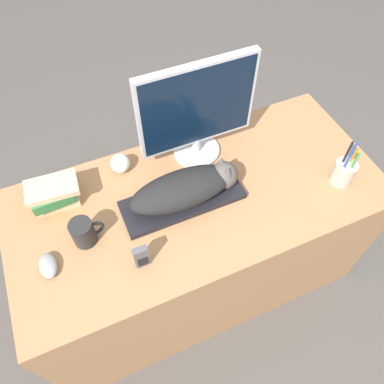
% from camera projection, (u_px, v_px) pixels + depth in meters
% --- Properties ---
extents(ground_plane, '(12.00, 12.00, 0.00)m').
position_uv_depth(ground_plane, '(224.00, 331.00, 1.85)').
color(ground_plane, '#4C4742').
extents(desk, '(1.46, 0.68, 0.73)m').
position_uv_depth(desk, '(197.00, 241.00, 1.74)').
color(desk, '#9E7047').
rests_on(desk, ground_plane).
extents(keyboard, '(0.46, 0.17, 0.02)m').
position_uv_depth(keyboard, '(183.00, 200.00, 1.42)').
color(keyboard, black).
rests_on(keyboard, desk).
extents(cat, '(0.42, 0.16, 0.12)m').
position_uv_depth(cat, '(189.00, 187.00, 1.37)').
color(cat, black).
rests_on(cat, keyboard).
extents(monitor, '(0.46, 0.19, 0.43)m').
position_uv_depth(monitor, '(197.00, 110.00, 1.39)').
color(monitor, '#B7B7BC').
rests_on(monitor, desk).
extents(computer_mouse, '(0.06, 0.10, 0.04)m').
position_uv_depth(computer_mouse, '(48.00, 266.00, 1.25)').
color(computer_mouse, gray).
rests_on(computer_mouse, desk).
extents(coffee_mug, '(0.12, 0.08, 0.10)m').
position_uv_depth(coffee_mug, '(84.00, 232.00, 1.29)').
color(coffee_mug, black).
rests_on(coffee_mug, desk).
extents(pen_cup, '(0.09, 0.09, 0.23)m').
position_uv_depth(pen_cup, '(344.00, 172.00, 1.44)').
color(pen_cup, '#B2A893').
rests_on(pen_cup, desk).
extents(baseball, '(0.08, 0.08, 0.08)m').
position_uv_depth(baseball, '(120.00, 163.00, 1.49)').
color(baseball, silver).
rests_on(baseball, desk).
extents(phone, '(0.05, 0.03, 0.10)m').
position_uv_depth(phone, '(141.00, 257.00, 1.24)').
color(phone, '#4C4C51').
rests_on(phone, desk).
extents(book_stack, '(0.20, 0.15, 0.10)m').
position_uv_depth(book_stack, '(53.00, 193.00, 1.39)').
color(book_stack, '#C6B284').
rests_on(book_stack, desk).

